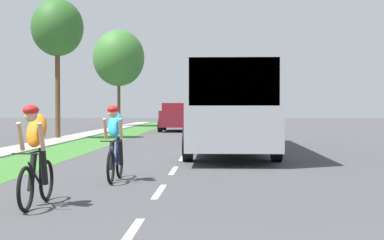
% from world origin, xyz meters
% --- Properties ---
extents(ground_plane, '(120.00, 120.00, 0.00)m').
position_xyz_m(ground_plane, '(0.00, 20.00, 0.00)').
color(ground_plane, '#424244').
extents(grass_verge, '(2.18, 70.00, 0.01)m').
position_xyz_m(grass_verge, '(-4.37, 20.00, 0.00)').
color(grass_verge, '#38722D').
rests_on(grass_verge, ground_plane).
extents(sidewalk_concrete, '(1.38, 70.00, 0.10)m').
position_xyz_m(sidewalk_concrete, '(-6.15, 20.00, 0.00)').
color(sidewalk_concrete, '#9E998E').
rests_on(sidewalk_concrete, ground_plane).
extents(lane_markings_center, '(0.12, 54.30, 0.01)m').
position_xyz_m(lane_markings_center, '(0.00, 24.00, 0.00)').
color(lane_markings_center, white).
rests_on(lane_markings_center, ground_plane).
extents(cyclist_lead, '(0.42, 1.72, 1.58)m').
position_xyz_m(cyclist_lead, '(-1.76, 6.58, 0.81)').
color(cyclist_lead, black).
rests_on(cyclist_lead, ground_plane).
extents(cyclist_trailing, '(0.42, 1.72, 1.58)m').
position_xyz_m(cyclist_trailing, '(-1.07, 9.72, 0.81)').
color(cyclist_trailing, black).
rests_on(cyclist_trailing, ground_plane).
extents(bus_silver, '(2.78, 11.60, 3.48)m').
position_xyz_m(bus_silver, '(1.48, 17.91, 1.98)').
color(bus_silver, '#A5A8AD').
rests_on(bus_silver, ground_plane).
extents(suv_maroon, '(2.15, 4.70, 1.79)m').
position_xyz_m(suv_maroon, '(-1.50, 34.72, 0.95)').
color(suv_maroon, maroon).
rests_on(suv_maroon, ground_plane).
extents(pickup_blue, '(2.22, 5.10, 1.64)m').
position_xyz_m(pickup_blue, '(-1.57, 43.49, 0.83)').
color(pickup_blue, '#23389E').
rests_on(pickup_blue, ground_plane).
extents(street_tree_near, '(2.52, 2.52, 6.79)m').
position_xyz_m(street_tree_near, '(-6.69, 25.67, 5.36)').
color(street_tree_near, brown).
rests_on(street_tree_near, ground_plane).
extents(street_tree_far, '(4.09, 4.09, 7.70)m').
position_xyz_m(street_tree_far, '(-6.79, 43.87, 5.45)').
color(street_tree_far, brown).
rests_on(street_tree_far, ground_plane).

